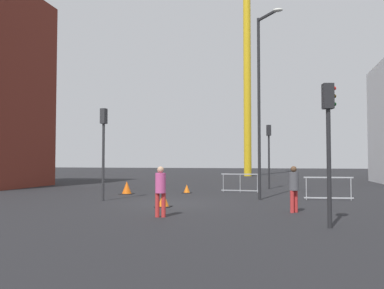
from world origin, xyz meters
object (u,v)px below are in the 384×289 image
(streetlamp_tall, at_px, (261,94))
(traffic_cone_striped, at_px, (187,189))
(construction_crane, at_px, (247,27))
(traffic_light_near, at_px, (269,146))
(pedestrian_waiting, at_px, (294,186))
(traffic_light_crosswalk, at_px, (104,139))
(pedestrian_walking, at_px, (161,188))
(traffic_cone_orange, at_px, (163,200))
(traffic_light_corner, at_px, (329,130))
(traffic_cone_by_barrier, at_px, (127,188))

(streetlamp_tall, xyz_separation_m, traffic_cone_striped, (-4.33, 3.01, -4.76))
(construction_crane, relative_size, traffic_light_near, 6.84)
(traffic_light_near, xyz_separation_m, pedestrian_waiting, (1.18, -11.50, -1.84))
(traffic_light_crosswalk, relative_size, pedestrian_walking, 2.58)
(streetlamp_tall, height_order, traffic_light_crosswalk, streetlamp_tall)
(traffic_cone_orange, distance_m, traffic_cone_striped, 6.65)
(traffic_light_corner, xyz_separation_m, traffic_light_crosswalk, (-9.23, 5.25, 0.17))
(streetlamp_tall, xyz_separation_m, traffic_cone_by_barrier, (-7.39, 1.63, -4.66))
(traffic_cone_striped, bearing_deg, traffic_cone_orange, -84.38)
(construction_crane, relative_size, traffic_light_corner, 7.20)
(streetlamp_tall, relative_size, traffic_light_crosswalk, 2.04)
(traffic_light_near, distance_m, traffic_cone_orange, 11.86)
(traffic_light_corner, distance_m, pedestrian_waiting, 3.58)
(traffic_cone_by_barrier, xyz_separation_m, traffic_cone_striped, (3.06, 1.38, -0.10))
(pedestrian_waiting, xyz_separation_m, traffic_cone_by_barrier, (-8.70, 5.78, -0.62))
(pedestrian_walking, height_order, traffic_cone_orange, pedestrian_walking)
(pedestrian_waiting, bearing_deg, traffic_light_crosswalk, 165.16)
(traffic_cone_orange, bearing_deg, traffic_cone_striped, 95.62)
(traffic_cone_by_barrier, bearing_deg, traffic_light_crosswalk, -84.97)
(traffic_light_crosswalk, xyz_separation_m, pedestrian_waiting, (8.38, -2.22, -1.88))
(pedestrian_waiting, xyz_separation_m, traffic_cone_orange, (-4.99, 0.55, -0.67))
(traffic_light_near, relative_size, pedestrian_walking, 2.54)
(traffic_cone_orange, height_order, traffic_cone_by_barrier, traffic_cone_by_barrier)
(pedestrian_waiting, bearing_deg, traffic_cone_striped, 128.19)
(traffic_light_near, relative_size, traffic_light_corner, 1.05)
(traffic_light_corner, height_order, pedestrian_waiting, traffic_light_corner)
(traffic_light_crosswalk, xyz_separation_m, traffic_cone_orange, (3.40, -1.67, -2.55))
(traffic_light_near, height_order, traffic_light_corner, traffic_light_near)
(pedestrian_walking, distance_m, traffic_cone_striped, 9.42)
(traffic_cone_orange, bearing_deg, traffic_light_near, 70.81)
(traffic_cone_orange, xyz_separation_m, traffic_cone_by_barrier, (-3.71, 5.23, 0.05))
(traffic_light_corner, bearing_deg, pedestrian_waiting, 105.58)
(streetlamp_tall, distance_m, pedestrian_waiting, 5.94)
(traffic_light_near, bearing_deg, streetlamp_tall, -91.02)
(pedestrian_waiting, distance_m, traffic_cone_by_barrier, 10.46)
(streetlamp_tall, bearing_deg, traffic_light_crosswalk, -164.71)
(traffic_light_crosswalk, xyz_separation_m, traffic_cone_striped, (2.75, 4.95, -2.60))
(streetlamp_tall, xyz_separation_m, pedestrian_walking, (-2.95, -6.28, -4.03))
(traffic_cone_striped, bearing_deg, streetlamp_tall, -34.82)
(construction_crane, distance_m, traffic_light_crosswalk, 33.89)
(traffic_light_crosswalk, bearing_deg, traffic_light_corner, -29.64)
(traffic_light_crosswalk, bearing_deg, traffic_cone_by_barrier, 95.03)
(pedestrian_walking, bearing_deg, traffic_light_crosswalk, 133.49)
(traffic_light_near, height_order, pedestrian_waiting, traffic_light_near)
(traffic_light_crosswalk, bearing_deg, traffic_light_near, 52.15)
(pedestrian_walking, xyz_separation_m, traffic_cone_by_barrier, (-4.43, 7.91, -0.62))
(traffic_light_corner, height_order, pedestrian_walking, traffic_light_corner)
(traffic_light_corner, bearing_deg, traffic_cone_striped, 122.45)
(pedestrian_waiting, height_order, traffic_cone_orange, pedestrian_waiting)
(traffic_cone_orange, xyz_separation_m, traffic_cone_striped, (-0.65, 6.62, -0.05))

